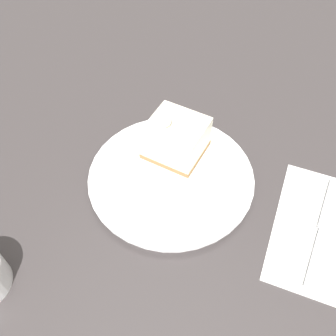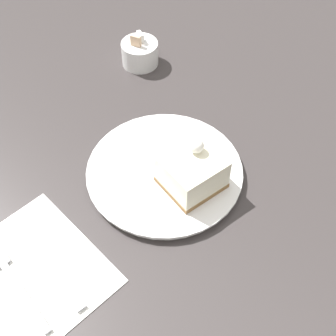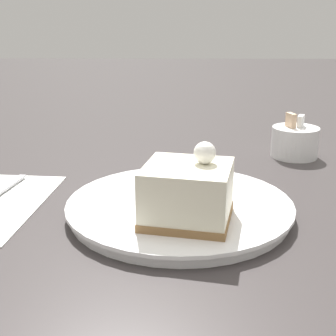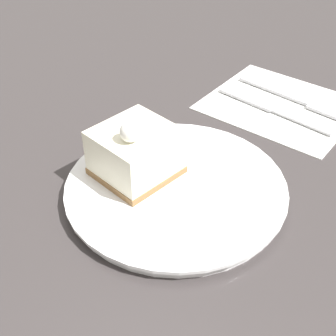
% 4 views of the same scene
% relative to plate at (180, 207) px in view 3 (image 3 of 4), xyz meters
% --- Properties ---
extents(ground_plane, '(4.00, 4.00, 0.00)m').
position_rel_plate_xyz_m(ground_plane, '(-0.04, -0.02, -0.01)').
color(ground_plane, '#383333').
extents(plate, '(0.25, 0.25, 0.01)m').
position_rel_plate_xyz_m(plate, '(0.00, 0.00, 0.00)').
color(plate, white).
rests_on(plate, ground_plane).
extents(cake_slice, '(0.10, 0.10, 0.08)m').
position_rel_plate_xyz_m(cake_slice, '(0.01, -0.05, 0.04)').
color(cake_slice, olive).
rests_on(cake_slice, plate).
extents(sugar_bowl, '(0.07, 0.07, 0.07)m').
position_rel_plate_xyz_m(sugar_bowl, '(0.18, 0.23, 0.02)').
color(sugar_bowl, white).
rests_on(sugar_bowl, ground_plane).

